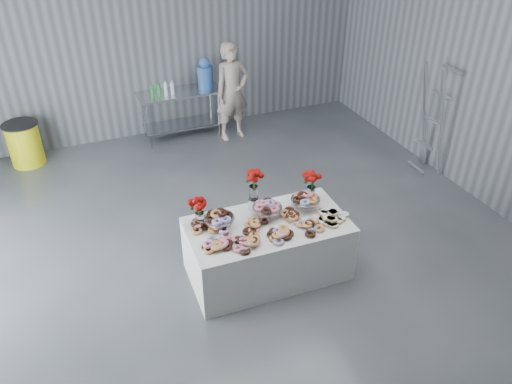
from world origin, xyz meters
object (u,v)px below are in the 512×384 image
(display_table, at_px, (268,249))
(stepladder, at_px, (433,121))
(person, at_px, (232,92))
(trash_barrel, at_px, (25,144))
(prep_table, at_px, (181,106))
(water_jug, at_px, (205,74))

(display_table, xyz_separation_m, stepladder, (3.40, 1.30, 0.55))
(display_table, height_order, person, person)
(trash_barrel, bearing_deg, stepladder, -24.62)
(stepladder, bearing_deg, prep_table, 140.38)
(water_jug, xyz_separation_m, person, (0.38, -0.36, -0.26))
(trash_barrel, relative_size, stepladder, 0.40)
(trash_barrel, bearing_deg, prep_table, 0.00)
(person, bearing_deg, stepladder, -53.57)
(prep_table, bearing_deg, water_jug, -0.00)
(water_jug, bearing_deg, person, -43.52)
(prep_table, distance_m, water_jug, 0.73)
(prep_table, relative_size, person, 0.84)
(person, relative_size, stepladder, 0.96)
(person, bearing_deg, water_jug, 127.20)
(display_table, bearing_deg, person, 76.26)
(display_table, xyz_separation_m, trash_barrel, (-2.69, 4.10, -0.00))
(stepladder, bearing_deg, water_jug, 135.82)
(water_jug, bearing_deg, display_table, -97.37)
(display_table, distance_m, prep_table, 4.10)
(display_table, xyz_separation_m, person, (0.91, 3.73, 0.52))
(person, xyz_separation_m, trash_barrel, (-3.60, 0.36, -0.52))
(display_table, distance_m, trash_barrel, 4.90)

